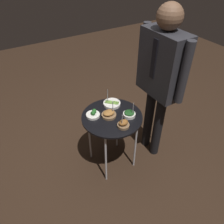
{
  "coord_description": "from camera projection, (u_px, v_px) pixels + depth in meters",
  "views": [
    {
      "loc": [
        1.38,
        -0.83,
        2.01
      ],
      "look_at": [
        0.0,
        0.0,
        0.72
      ],
      "focal_mm": 35.0,
      "sensor_mm": 36.0,
      "label": 1
    }
  ],
  "objects": [
    {
      "name": "ground_plane",
      "position": [
        112.0,
        161.0,
        2.52
      ],
      "size": [
        8.0,
        8.0,
        0.0
      ],
      "primitive_type": "plane",
      "color": "black"
    },
    {
      "name": "serving_cart",
      "position": [
        112.0,
        121.0,
        2.13
      ],
      "size": [
        0.59,
        0.59,
        0.67
      ],
      "color": "black",
      "rests_on": "ground_plane"
    },
    {
      "name": "bowl_roast_back_left",
      "position": [
        109.0,
        114.0,
        2.08
      ],
      "size": [
        0.14,
        0.14,
        0.17
      ],
      "color": "brown",
      "rests_on": "serving_cart"
    },
    {
      "name": "bowl_spinach_mid_right",
      "position": [
        129.0,
        114.0,
        2.08
      ],
      "size": [
        0.12,
        0.12,
        0.16
      ],
      "color": "silver",
      "rests_on": "serving_cart"
    },
    {
      "name": "bowl_asparagus_front_right",
      "position": [
        112.0,
        104.0,
        2.23
      ],
      "size": [
        0.18,
        0.18,
        0.17
      ],
      "color": "silver",
      "rests_on": "serving_cart"
    },
    {
      "name": "bowl_broccoli_near_rim",
      "position": [
        93.0,
        114.0,
        2.08
      ],
      "size": [
        0.13,
        0.13,
        0.07
      ],
      "color": "silver",
      "rests_on": "serving_cart"
    },
    {
      "name": "bowl_roast_front_center",
      "position": [
        123.0,
        124.0,
        1.96
      ],
      "size": [
        0.11,
        0.11,
        0.16
      ],
      "color": "brown",
      "rests_on": "serving_cart"
    },
    {
      "name": "waiter_figure",
      "position": [
        161.0,
        72.0,
        2.03
      ],
      "size": [
        0.6,
        0.23,
        1.63
      ],
      "color": "black",
      "rests_on": "ground_plane"
    }
  ]
}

